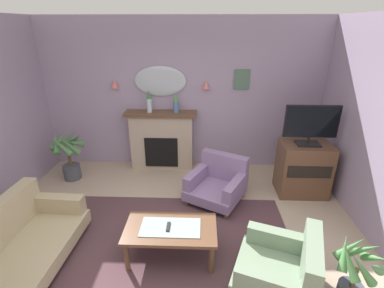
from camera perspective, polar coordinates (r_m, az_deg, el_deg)
floor at (r=3.72m, az=-4.88°, el=-23.95°), size 6.28×6.42×0.10m
wall_back at (r=5.43m, az=-1.97°, el=9.80°), size 6.28×0.10×2.84m
patterned_rug at (r=3.82m, az=-4.53°, el=-21.19°), size 3.20×2.40×0.01m
fireplace at (r=5.52m, az=-6.17°, el=0.66°), size 1.36×0.36×1.16m
mantel_vase_centre at (r=5.28m, az=-8.76°, el=8.61°), size 0.10×0.10×0.42m
mantel_vase_right at (r=5.21m, az=-3.27°, el=8.37°), size 0.11×0.11×0.38m
wall_mirror at (r=5.34m, az=-6.48°, el=12.63°), size 0.96×0.06×0.56m
wall_sconce_left at (r=5.49m, az=-15.54°, el=11.71°), size 0.14×0.14×0.14m
wall_sconce_right at (r=5.24m, az=2.90°, el=11.99°), size 0.14×0.14×0.14m
framed_picture at (r=5.33m, az=10.10°, el=12.85°), size 0.28×0.03×0.36m
coffee_table at (r=3.53m, az=-4.37°, el=-17.32°), size 1.10×0.60×0.45m
tv_remote at (r=3.49m, az=-4.92°, el=-16.49°), size 0.04×0.16×0.02m
floral_couch at (r=3.97m, az=-32.69°, el=-17.59°), size 0.93×1.75×0.76m
armchair_near_fireplace at (r=3.38m, az=18.18°, el=-22.75°), size 1.04×1.03×0.71m
armchair_by_coffee_table at (r=4.63m, az=5.34°, el=-7.72°), size 1.09×1.10×0.71m
tv_cabinet at (r=5.05m, az=21.69°, el=-4.70°), size 0.80×0.57×0.90m
tv_flatscreen at (r=4.74m, az=23.16°, el=3.74°), size 0.84×0.24×0.65m
potted_plant_small_fern at (r=3.46m, az=30.39°, el=-21.67°), size 0.47×0.49×0.76m
potted_plant_tall_palm at (r=5.57m, az=-23.85°, el=-1.89°), size 0.60×0.60×0.95m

